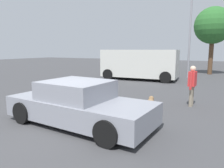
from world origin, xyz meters
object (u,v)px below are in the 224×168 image
at_px(sedan_foreground, 79,104).
at_px(van_white, 140,63).
at_px(dog, 151,101).
at_px(pedestrian, 192,83).
at_px(light_post_near, 191,16).

xyz_separation_m(sedan_foreground, van_white, (-1.80, 9.69, 0.58)).
relative_size(dog, pedestrian, 0.41).
relative_size(sedan_foreground, van_white, 0.82).
bearing_deg(dog, light_post_near, -11.51).
relative_size(sedan_foreground, light_post_near, 0.65).
height_order(dog, pedestrian, pedestrian).
bearing_deg(pedestrian, sedan_foreground, 59.80).
bearing_deg(dog, sedan_foreground, 139.53).
relative_size(van_white, light_post_near, 0.79).
height_order(van_white, pedestrian, van_white).
relative_size(van_white, pedestrian, 3.50).
bearing_deg(sedan_foreground, van_white, 104.19).
bearing_deg(sedan_foreground, pedestrian, 57.87).
height_order(sedan_foreground, light_post_near, light_post_near).
relative_size(sedan_foreground, dog, 6.93).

